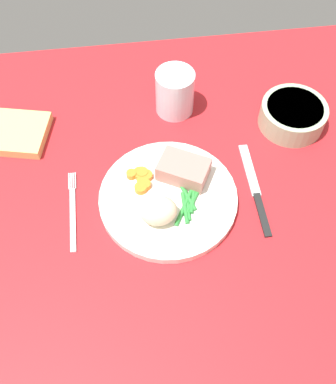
{
  "coord_description": "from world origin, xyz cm",
  "views": [
    {
      "loc": [
        -8.11,
        -42.06,
        71.14
      ],
      "look_at": [
        -2.6,
        0.2,
        4.6
      ],
      "focal_mm": 41.22,
      "sensor_mm": 36.0,
      "label": 1
    }
  ],
  "objects_px": {
    "napkin": "(12,133)",
    "salad_bowl": "(293,114)",
    "water_glass": "(175,95)",
    "dinner_plate": "(168,197)",
    "fork": "(73,211)",
    "knife": "(255,191)",
    "meat_portion": "(184,170)"
  },
  "relations": [
    {
      "from": "meat_portion",
      "to": "knife",
      "type": "bearing_deg",
      "value": -18.15
    },
    {
      "from": "napkin",
      "to": "salad_bowl",
      "type": "bearing_deg",
      "value": -4.07
    },
    {
      "from": "water_glass",
      "to": "salad_bowl",
      "type": "distance_m",
      "value": 0.24
    },
    {
      "from": "dinner_plate",
      "to": "meat_portion",
      "type": "relative_size",
      "value": 2.82
    },
    {
      "from": "salad_bowl",
      "to": "knife",
      "type": "bearing_deg",
      "value": -125.59
    },
    {
      "from": "water_glass",
      "to": "meat_portion",
      "type": "bearing_deg",
      "value": -92.83
    },
    {
      "from": "napkin",
      "to": "water_glass",
      "type": "bearing_deg",
      "value": 5.47
    },
    {
      "from": "dinner_plate",
      "to": "napkin",
      "type": "relative_size",
      "value": 1.83
    },
    {
      "from": "fork",
      "to": "salad_bowl",
      "type": "bearing_deg",
      "value": 14.79
    },
    {
      "from": "water_glass",
      "to": "dinner_plate",
      "type": "bearing_deg",
      "value": -100.92
    },
    {
      "from": "meat_portion",
      "to": "salad_bowl",
      "type": "xyz_separation_m",
      "value": [
        0.24,
        0.11,
        -0.01
      ]
    },
    {
      "from": "knife",
      "to": "water_glass",
      "type": "bearing_deg",
      "value": 117.08
    },
    {
      "from": "meat_portion",
      "to": "fork",
      "type": "bearing_deg",
      "value": -168.53
    },
    {
      "from": "salad_bowl",
      "to": "dinner_plate",
      "type": "bearing_deg",
      "value": -151.11
    },
    {
      "from": "knife",
      "to": "meat_portion",
      "type": "bearing_deg",
      "value": 160.86
    },
    {
      "from": "dinner_plate",
      "to": "salad_bowl",
      "type": "distance_m",
      "value": 0.31
    },
    {
      "from": "knife",
      "to": "napkin",
      "type": "bearing_deg",
      "value": 155.86
    },
    {
      "from": "meat_portion",
      "to": "salad_bowl",
      "type": "distance_m",
      "value": 0.27
    },
    {
      "from": "knife",
      "to": "dinner_plate",
      "type": "bearing_deg",
      "value": 178.01
    },
    {
      "from": "meat_portion",
      "to": "napkin",
      "type": "xyz_separation_m",
      "value": [
        -0.33,
        0.15,
        -0.02
      ]
    },
    {
      "from": "water_glass",
      "to": "napkin",
      "type": "relative_size",
      "value": 0.69
    },
    {
      "from": "water_glass",
      "to": "salad_bowl",
      "type": "height_order",
      "value": "water_glass"
    },
    {
      "from": "dinner_plate",
      "to": "water_glass",
      "type": "xyz_separation_m",
      "value": [
        0.04,
        0.22,
        0.03
      ]
    },
    {
      "from": "meat_portion",
      "to": "water_glass",
      "type": "xyz_separation_m",
      "value": [
        0.01,
        0.18,
        0.01
      ]
    },
    {
      "from": "fork",
      "to": "knife",
      "type": "bearing_deg",
      "value": -4.2
    },
    {
      "from": "dinner_plate",
      "to": "water_glass",
      "type": "bearing_deg",
      "value": 79.08
    },
    {
      "from": "fork",
      "to": "dinner_plate",
      "type": "bearing_deg",
      "value": -3.31
    },
    {
      "from": "dinner_plate",
      "to": "napkin",
      "type": "xyz_separation_m",
      "value": [
        -0.29,
        0.19,
        0.0
      ]
    },
    {
      "from": "fork",
      "to": "water_glass",
      "type": "bearing_deg",
      "value": 41.96
    },
    {
      "from": "dinner_plate",
      "to": "napkin",
      "type": "distance_m",
      "value": 0.35
    },
    {
      "from": "dinner_plate",
      "to": "fork",
      "type": "height_order",
      "value": "dinner_plate"
    },
    {
      "from": "fork",
      "to": "water_glass",
      "type": "distance_m",
      "value": 0.32
    }
  ]
}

